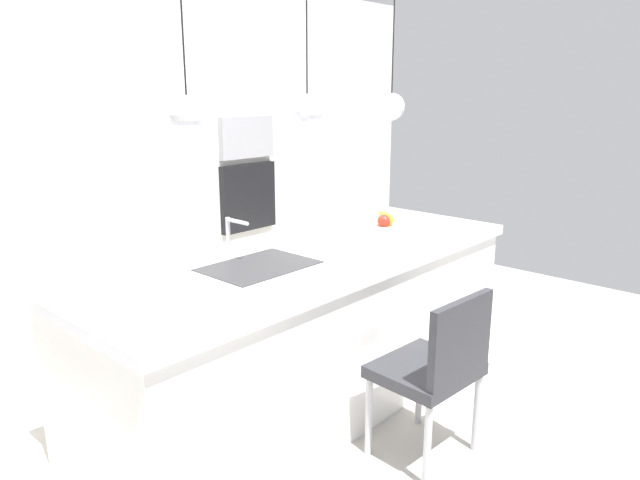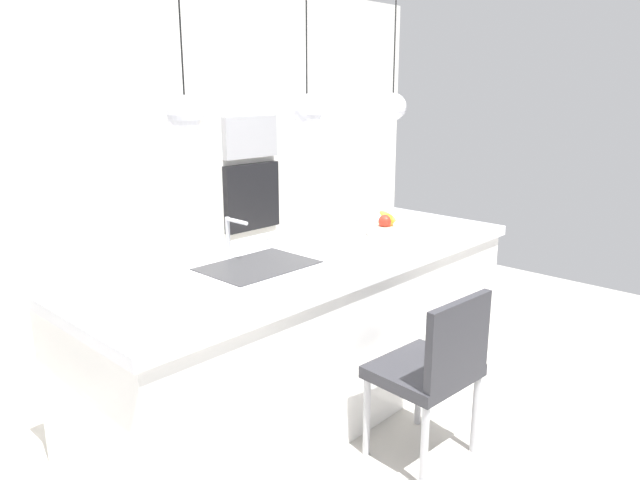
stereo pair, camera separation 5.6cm
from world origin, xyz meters
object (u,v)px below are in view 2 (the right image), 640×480
(chair_near, at_px, (434,366))
(fruit_bowl, at_px, (387,227))
(microwave, at_px, (250,137))
(oven, at_px, (251,197))

(chair_near, bearing_deg, fruit_bowl, 50.92)
(microwave, bearing_deg, oven, 0.00)
(oven, height_order, chair_near, oven)
(fruit_bowl, relative_size, chair_near, 0.30)
(chair_near, bearing_deg, oven, 69.00)
(fruit_bowl, bearing_deg, microwave, 79.32)
(fruit_bowl, xyz_separation_m, oven, (0.31, 1.67, -0.06))
(fruit_bowl, xyz_separation_m, chair_near, (-0.62, -0.76, -0.45))
(fruit_bowl, height_order, oven, oven)
(fruit_bowl, bearing_deg, chair_near, -129.08)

